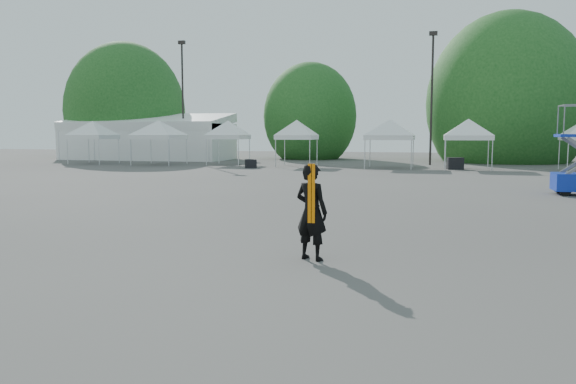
# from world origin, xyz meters

# --- Properties ---
(ground) EXTENTS (120.00, 120.00, 0.00)m
(ground) POSITION_xyz_m (0.00, 0.00, 0.00)
(ground) COLOR #474442
(ground) RESTS_ON ground
(marquee) EXTENTS (15.00, 6.25, 4.23)m
(marquee) POSITION_xyz_m (-22.00, 35.00, 1.97)
(marquee) COLOR white
(marquee) RESTS_ON ground
(light_pole_west) EXTENTS (0.60, 0.25, 10.30)m
(light_pole_west) POSITION_xyz_m (-18.00, 34.00, 5.77)
(light_pole_west) COLOR black
(light_pole_west) RESTS_ON ground
(light_pole_east) EXTENTS (0.60, 0.25, 9.80)m
(light_pole_east) POSITION_xyz_m (3.00, 32.00, 5.52)
(light_pole_east) COLOR black
(light_pole_east) RESTS_ON ground
(tree_far_w) EXTENTS (4.80, 4.80, 7.30)m
(tree_far_w) POSITION_xyz_m (-26.00, 38.00, 4.54)
(tree_far_w) COLOR #382314
(tree_far_w) RESTS_ON ground
(tree_mid_w) EXTENTS (4.16, 4.16, 6.33)m
(tree_mid_w) POSITION_xyz_m (-8.00, 40.00, 3.93)
(tree_mid_w) COLOR #382314
(tree_mid_w) RESTS_ON ground
(tree_mid_e) EXTENTS (5.12, 5.12, 7.79)m
(tree_mid_e) POSITION_xyz_m (9.00, 39.00, 4.84)
(tree_mid_e) COLOR #382314
(tree_mid_e) RESTS_ON ground
(tent_a) EXTENTS (4.16, 4.16, 3.88)m
(tent_a) POSITION_xyz_m (-22.49, 27.26, 3.06)
(tent_a) COLOR silver
(tent_a) RESTS_ON ground
(tent_b) EXTENTS (4.61, 4.61, 3.88)m
(tent_b) POSITION_xyz_m (-16.77, 27.14, 3.06)
(tent_b) COLOR silver
(tent_b) RESTS_ON ground
(tent_c) EXTENTS (3.86, 3.86, 3.88)m
(tent_c) POSITION_xyz_m (-11.83, 28.71, 3.06)
(tent_c) COLOR silver
(tent_c) RESTS_ON ground
(tent_d) EXTENTS (3.77, 3.77, 3.88)m
(tent_d) POSITION_xyz_m (-6.27, 27.89, 3.06)
(tent_d) COLOR silver
(tent_d) RESTS_ON ground
(tent_e) EXTENTS (4.55, 4.55, 3.88)m
(tent_e) POSITION_xyz_m (0.36, 27.48, 3.06)
(tent_e) COLOR silver
(tent_e) RESTS_ON ground
(tent_f) EXTENTS (4.32, 4.32, 3.88)m
(tent_f) POSITION_xyz_m (5.43, 27.62, 3.06)
(tent_f) COLOR silver
(tent_f) RESTS_ON ground
(man) EXTENTS (0.78, 0.66, 1.83)m
(man) POSITION_xyz_m (1.19, -1.14, 0.92)
(man) COLOR black
(man) RESTS_ON ground
(crate_west) EXTENTS (0.95, 0.86, 0.60)m
(crate_west) POSITION_xyz_m (-8.85, 25.16, 0.30)
(crate_west) COLOR black
(crate_west) RESTS_ON ground
(crate_mid) EXTENTS (1.12, 0.94, 0.78)m
(crate_mid) POSITION_xyz_m (4.66, 27.26, 0.39)
(crate_mid) COLOR black
(crate_mid) RESTS_ON ground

